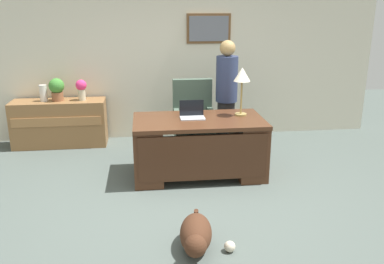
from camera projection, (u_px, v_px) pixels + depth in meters
The scene contains 13 objects.
ground_plane at pixel (188, 201), 4.78m from camera, with size 12.00×12.00×0.00m, color #4C5651.
back_wall at pixel (171, 57), 6.85m from camera, with size 7.00×0.16×2.70m.
desk at pixel (199, 145), 5.40m from camera, with size 1.70×0.93×0.77m.
credenza at pixel (60, 123), 6.60m from camera, with size 1.46×0.50×0.74m.
armchair at pixel (194, 121), 6.26m from camera, with size 0.60×0.59×1.11m.
person_standing at pixel (226, 97), 6.08m from camera, with size 0.32×0.32×1.72m.
dog_lying at pixel (196, 235), 3.79m from camera, with size 0.37×0.73×0.30m.
laptop at pixel (192, 114), 5.36m from camera, with size 0.32×0.22×0.22m.
desk_lamp at pixel (242, 78), 5.35m from camera, with size 0.22×0.22×0.64m.
vase_with_flowers at pixel (81, 88), 6.48m from camera, with size 0.17×0.17×0.33m.
vase_empty at pixel (43, 93), 6.43m from camera, with size 0.12×0.12×0.26m, color silver.
potted_plant at pixel (57, 88), 6.43m from camera, with size 0.24×0.24×0.36m.
dog_toy_ball at pixel (230, 246), 3.79m from camera, with size 0.10×0.10×0.10m, color beige.
Camera 1 is at (-0.47, -4.30, 2.19)m, focal length 38.28 mm.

